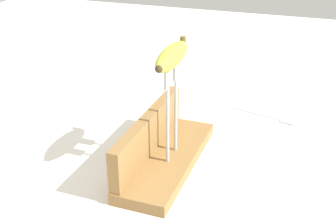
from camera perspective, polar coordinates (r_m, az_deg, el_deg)
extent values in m
plane|color=silver|center=(0.93, 0.00, -6.94)|extent=(3.00, 3.00, 0.00)
cube|color=olive|center=(0.92, 0.00, -6.30)|extent=(0.34, 0.11, 0.02)
cube|color=olive|center=(0.91, -2.60, -2.83)|extent=(0.33, 0.02, 0.09)
cylinder|color=#B2B2B7|center=(0.85, -0.06, -1.86)|extent=(0.01, 0.01, 0.16)
cube|color=#B2B2B7|center=(0.81, -0.06, 4.40)|extent=(0.03, 0.01, 0.04)
cylinder|color=#B2B2B7|center=(0.90, 1.02, -0.49)|extent=(0.01, 0.01, 0.16)
cube|color=#B2B2B7|center=(0.86, 1.07, 5.52)|extent=(0.03, 0.01, 0.04)
ellipsoid|color=#B2C138|center=(0.82, 0.53, 7.42)|extent=(0.16, 0.05, 0.04)
cylinder|color=brown|center=(0.89, 2.00, 9.39)|extent=(0.01, 0.01, 0.02)
sphere|color=#3F2D19|center=(0.75, -1.23, 5.70)|extent=(0.01, 0.01, 0.01)
cylinder|color=#B2B2B7|center=(1.17, 11.58, -0.13)|extent=(0.04, 0.14, 0.01)
cube|color=#B2B2B7|center=(1.14, 15.63, -1.17)|extent=(0.03, 0.04, 0.01)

